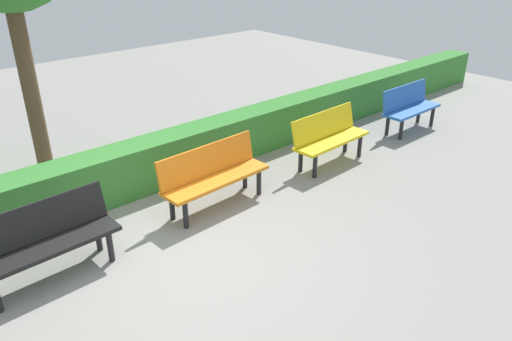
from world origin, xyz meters
The scene contains 6 objects.
ground_plane centered at (0.00, 0.00, 0.00)m, with size 21.57×21.57×0.00m, color gray.
bench_blue centered at (-5.74, -0.57, 0.48)m, with size 1.37×0.46×0.86m.
bench_yellow centered at (-3.41, -0.57, 0.48)m, with size 1.49×0.52×0.86m.
bench_orange centered at (-1.14, -0.70, 0.48)m, with size 1.64×0.53×0.86m.
bench_black centered at (1.20, -0.63, 0.48)m, with size 1.56×0.51×0.86m.
hedge_row centered at (-1.08, -1.78, 0.37)m, with size 17.57×0.52×0.74m, color #387F33.
Camera 1 is at (2.43, 4.23, 3.47)m, focal length 34.42 mm.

